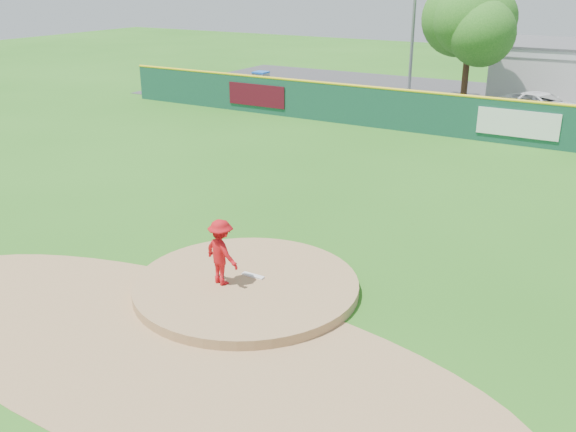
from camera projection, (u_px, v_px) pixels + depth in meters
The scene contains 11 objects.
ground at pixel (247, 290), 15.76m from camera, with size 120.00×120.00×0.00m, color #286B19.
pitchers_mound at pixel (247, 290), 15.76m from camera, with size 5.50×5.50×0.50m, color #9E774C.
pitching_rubber at pixel (253, 276), 15.91m from camera, with size 0.60×0.15×0.04m, color white.
infield_dirt_arc at pixel (166, 347), 13.35m from camera, with size 15.40×15.40×0.01m, color #9E774C.
parking_lot at pixel (506, 106), 37.47m from camera, with size 44.00×16.00×0.02m, color #38383A.
pitcher at pixel (221, 252), 15.30m from camera, with size 1.06×0.61×1.63m, color red.
van at pixel (541, 106), 34.06m from camera, with size 2.22×4.82×1.34m, color white.
fence_banners at pixel (373, 108), 31.96m from camera, with size 17.58×0.04×1.20m.
playground_slide at pixel (260, 82), 41.54m from camera, with size 0.87×2.45×1.35m.
outfield_fence at pixel (463, 115), 29.85m from camera, with size 40.00×0.14×2.07m.
deciduous_tree at pixel (470, 26), 35.20m from camera, with size 5.60×5.60×7.36m.
Camera 1 is at (8.07, -11.60, 7.31)m, focal length 40.00 mm.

